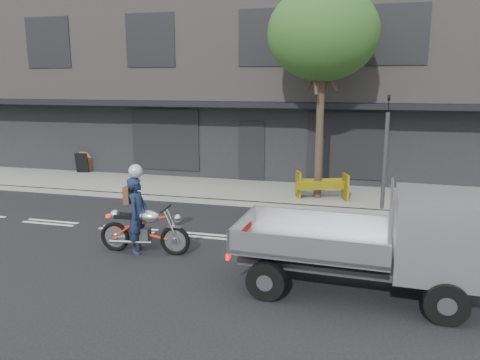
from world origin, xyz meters
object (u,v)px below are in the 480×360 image
at_px(street_tree, 323,34).
at_px(sandwich_board, 82,163).
at_px(rider, 138,215).
at_px(flatbed_ute, 417,237).
at_px(traffic_light_pole, 385,159).
at_px(motorcycle, 144,229).
at_px(construction_barrier, 321,187).

xyz_separation_m(street_tree, sandwich_board, (-9.82, 1.76, -4.71)).
xyz_separation_m(rider, flatbed_ute, (5.89, -0.91, 0.29)).
distance_m(traffic_light_pole, motorcycle, 7.31).
height_order(flatbed_ute, sandwich_board, flatbed_ute).
bearing_deg(street_tree, traffic_light_pole, -23.03).
bearing_deg(motorcycle, street_tree, 55.35).
relative_size(motorcycle, flatbed_ute, 0.48).
height_order(motorcycle, rider, rider).
relative_size(rider, construction_barrier, 1.10).
bearing_deg(traffic_light_pole, construction_barrier, 165.90).
bearing_deg(flatbed_ute, sandwich_board, 148.08).
relative_size(flatbed_ute, sandwich_board, 5.41).
relative_size(motorcycle, sandwich_board, 2.59).
bearing_deg(flatbed_ute, construction_barrier, 112.08).
distance_m(motorcycle, construction_barrier, 6.36).
xyz_separation_m(traffic_light_pole, rider, (-5.55, -4.81, -0.77)).
bearing_deg(rider, flatbed_ute, -102.45).
xyz_separation_m(street_tree, flatbed_ute, (2.34, -6.57, -4.10)).
bearing_deg(flatbed_ute, rider, 173.73).
bearing_deg(street_tree, flatbed_ute, -70.42).
distance_m(traffic_light_pole, flatbed_ute, 5.75).
bearing_deg(street_tree, sandwich_board, 169.84).
bearing_deg(rider, motorcycle, -93.67).
relative_size(traffic_light_pole, motorcycle, 1.62).
distance_m(rider, flatbed_ute, 5.96).
xyz_separation_m(street_tree, motorcycle, (-3.40, -5.66, -4.71)).
relative_size(traffic_light_pole, rider, 1.98).
relative_size(street_tree, motorcycle, 3.11).
xyz_separation_m(street_tree, traffic_light_pole, (2.00, -0.85, -3.63)).
bearing_deg(motorcycle, sandwich_board, 127.18).
distance_m(flatbed_ute, sandwich_board, 14.75).
height_order(motorcycle, sandwich_board, motorcycle).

